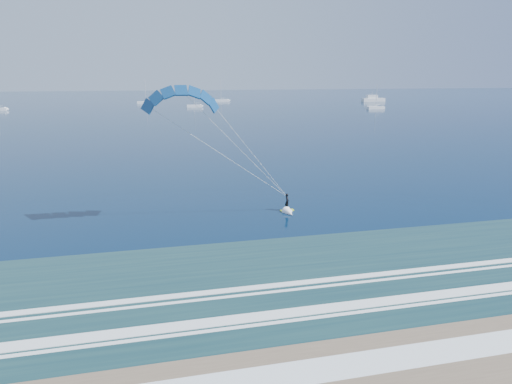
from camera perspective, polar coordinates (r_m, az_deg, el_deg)
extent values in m
plane|color=#072641|center=(25.14, 1.69, -21.67)|extent=(900.00, 900.00, 0.00)
cube|color=#1E423F|center=(31.77, -2.13, -13.34)|extent=(600.00, 22.00, 0.03)
cube|color=white|center=(26.31, 0.80, -19.75)|extent=(600.00, 0.90, 0.07)
cube|color=white|center=(29.61, -1.16, -15.51)|extent=(600.00, 1.10, 0.07)
cube|color=white|center=(33.07, -2.65, -12.13)|extent=(600.00, 0.70, 0.07)
cube|color=white|center=(24.69, 2.01, -22.14)|extent=(600.00, 2.00, 0.02)
cube|color=#D7F81D|center=(51.49, 3.89, -2.28)|extent=(1.54, 0.49, 0.09)
imported|color=black|center=(51.22, 3.91, -1.21)|extent=(0.60, 0.78, 1.89)
cone|color=white|center=(50.25, 4.17, -2.66)|extent=(1.31, 1.74, 1.10)
cube|color=white|center=(274.89, 14.45, 11.10)|extent=(13.36, 3.56, 1.96)
cube|color=white|center=(274.34, 14.28, 11.49)|extent=(6.23, 2.85, 1.78)
cylinder|color=silver|center=(274.27, 14.31, 11.89)|extent=(0.16, 0.16, 2.00)
cube|color=white|center=(254.19, -13.58, 10.83)|extent=(9.25, 2.40, 1.20)
cylinder|color=silver|center=(253.92, -13.66, 12.22)|extent=(0.18, 0.18, 11.19)
cylinder|color=silver|center=(254.12, -13.32, 11.16)|extent=(2.60, 0.12, 0.12)
cube|color=white|center=(219.97, -7.71, 10.59)|extent=(7.17, 2.40, 1.20)
cylinder|color=silver|center=(219.71, -7.76, 11.91)|extent=(0.18, 0.18, 8.97)
cylinder|color=silver|center=(220.01, -7.41, 10.97)|extent=(2.60, 0.12, 0.12)
cube|color=white|center=(266.53, -4.39, 11.33)|extent=(9.45, 2.40, 1.20)
cylinder|color=silver|center=(266.27, -4.42, 12.70)|extent=(0.18, 0.18, 11.55)
cylinder|color=silver|center=(266.65, -4.14, 11.63)|extent=(2.60, 0.12, 0.12)
cube|color=white|center=(213.53, 14.74, 10.14)|extent=(7.84, 2.40, 1.20)
cylinder|color=silver|center=(213.24, 14.83, 11.58)|extent=(0.18, 0.18, 9.54)
cylinder|color=silver|center=(214.01, 15.05, 10.51)|extent=(2.60, 0.12, 0.12)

